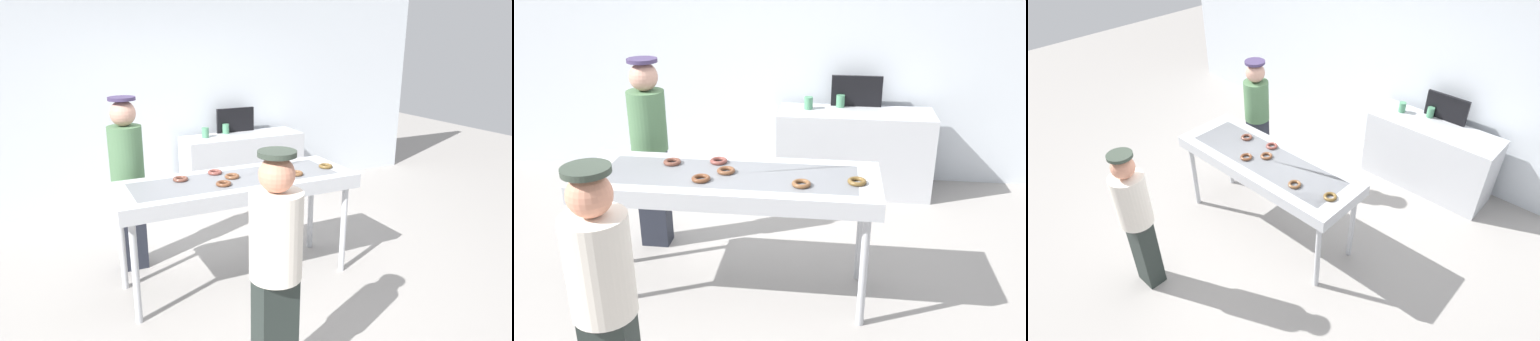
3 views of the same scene
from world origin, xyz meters
TOP-DOWN VIEW (x-y plane):
  - ground_plane at (0.00, 0.00)m, footprint 16.00×16.00m
  - back_wall at (0.00, 2.45)m, footprint 8.00×0.12m
  - fryer_conveyor at (0.00, 0.00)m, footprint 2.12×0.73m
  - chocolate_donut_0 at (-0.45, 0.14)m, footprint 0.17×0.17m
  - chocolate_donut_1 at (-0.02, 0.03)m, footprint 0.16×0.16m
  - chocolate_donut_2 at (-0.12, 0.21)m, footprint 0.15×0.15m
  - chocolate_donut_3 at (-0.17, -0.13)m, footprint 0.16×0.16m
  - chocolate_donut_4 at (0.89, -0.05)m, footprint 0.15×0.15m
  - chocolate_donut_5 at (0.52, -0.14)m, footprint 0.18×0.18m
  - worker_baker at (-0.80, 0.65)m, footprint 0.31×0.31m
  - customer_waiting at (-0.34, -1.38)m, footprint 0.31×0.31m
  - prep_counter at (0.95, 2.00)m, footprint 1.61×0.55m
  - paper_cup_0 at (0.45, 2.04)m, footprint 0.09×0.09m
  - paper_cup_1 at (0.78, 2.17)m, footprint 0.09×0.09m
  - menu_display at (0.95, 2.22)m, footprint 0.54×0.04m

SIDE VIEW (x-z plane):
  - ground_plane at x=0.00m, z-range 0.00..0.00m
  - prep_counter at x=0.95m, z-range 0.00..0.89m
  - customer_waiting at x=-0.34m, z-range 0.08..1.65m
  - fryer_conveyor at x=0.00m, z-range 0.41..1.39m
  - worker_baker at x=-0.80m, z-range 0.10..1.75m
  - paper_cup_0 at x=0.45m, z-range 0.89..1.02m
  - paper_cup_1 at x=0.78m, z-range 0.89..1.02m
  - chocolate_donut_0 at x=-0.45m, z-range 0.98..1.00m
  - chocolate_donut_1 at x=-0.02m, z-range 0.98..1.00m
  - chocolate_donut_2 at x=-0.12m, z-range 0.98..1.00m
  - chocolate_donut_3 at x=-0.17m, z-range 0.98..1.00m
  - chocolate_donut_4 at x=0.89m, z-range 0.98..1.00m
  - chocolate_donut_5 at x=0.52m, z-range 0.98..1.00m
  - menu_display at x=0.95m, z-range 0.89..1.22m
  - back_wall at x=0.00m, z-range 0.00..3.24m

